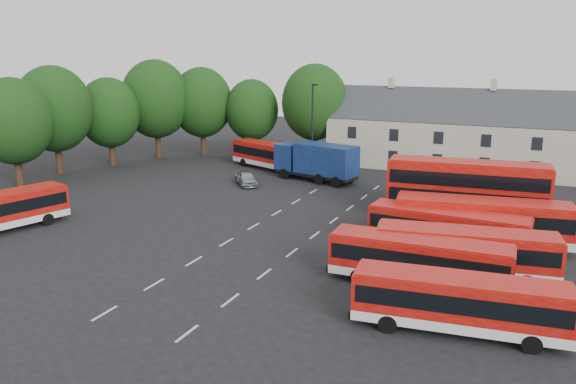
% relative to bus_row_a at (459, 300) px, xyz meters
% --- Properties ---
extents(ground, '(140.00, 140.00, 0.00)m').
position_rel_bus_row_a_xyz_m(ground, '(-16.52, 8.59, -1.66)').
color(ground, black).
rests_on(ground, ground).
extents(lane_markings, '(5.15, 33.80, 0.01)m').
position_rel_bus_row_a_xyz_m(lane_markings, '(-14.02, 10.59, -1.66)').
color(lane_markings, beige).
rests_on(lane_markings, ground).
extents(treeline, '(29.92, 32.59, 12.01)m').
position_rel_bus_row_a_xyz_m(treeline, '(-37.26, 27.95, 5.02)').
color(treeline, black).
rests_on(treeline, ground).
extents(terrace_houses, '(35.70, 7.13, 10.06)m').
position_rel_bus_row_a_xyz_m(terrace_houses, '(-2.52, 38.59, 2.20)').
color(terrace_houses, beige).
rests_on(terrace_houses, ground).
extents(bus_row_a, '(10.00, 3.43, 2.77)m').
position_rel_bus_row_a_xyz_m(bus_row_a, '(0.00, 0.00, 0.00)').
color(bus_row_a, silver).
rests_on(bus_row_a, ground).
extents(bus_row_b, '(10.02, 2.64, 2.81)m').
position_rel_bus_row_a_xyz_m(bus_row_b, '(-2.84, 4.64, 0.03)').
color(bus_row_b, silver).
rests_on(bus_row_b, ground).
extents(bus_row_c, '(10.48, 3.99, 2.89)m').
position_rel_bus_row_a_xyz_m(bus_row_c, '(-0.67, 7.06, 0.08)').
color(bus_row_c, silver).
rests_on(bus_row_c, ground).
extents(bus_row_d, '(10.27, 2.96, 2.87)m').
position_rel_bus_row_a_xyz_m(bus_row_d, '(-2.33, 10.85, 0.06)').
color(bus_row_d, silver).
rests_on(bus_row_d, ground).
extents(bus_row_e, '(11.72, 4.42, 3.24)m').
position_rel_bus_row_a_xyz_m(bus_row_e, '(-0.41, 13.15, 0.28)').
color(bus_row_e, silver).
rests_on(bus_row_e, ground).
extents(bus_dd_south, '(12.01, 3.85, 4.84)m').
position_rel_bus_row_a_xyz_m(bus_dd_south, '(-2.15, 18.23, 1.09)').
color(bus_dd_south, silver).
rests_on(bus_dd_south, ground).
extents(bus_dd_north, '(9.88, 2.70, 4.02)m').
position_rel_bus_row_a_xyz_m(bus_dd_north, '(-3.24, 20.90, 0.62)').
color(bus_dd_north, silver).
rests_on(bus_dd_north, ground).
extents(bus_north, '(10.47, 5.91, 2.92)m').
position_rel_bus_row_a_xyz_m(bus_north, '(-24.85, 30.13, 0.09)').
color(bus_north, silver).
rests_on(bus_north, ground).
extents(box_truck, '(9.17, 4.65, 3.84)m').
position_rel_bus_row_a_xyz_m(box_truck, '(-17.90, 26.92, 0.49)').
color(box_truck, black).
rests_on(box_truck, ground).
extents(silver_car, '(3.98, 4.14, 1.40)m').
position_rel_bus_row_a_xyz_m(silver_car, '(-23.58, 22.31, -0.97)').
color(silver_car, '#A1A3A8').
rests_on(silver_car, ground).
extents(lamppost, '(0.67, 0.40, 9.67)m').
position_rel_bus_row_a_xyz_m(lamppost, '(-19.15, 28.69, 3.50)').
color(lamppost, black).
rests_on(lamppost, ground).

